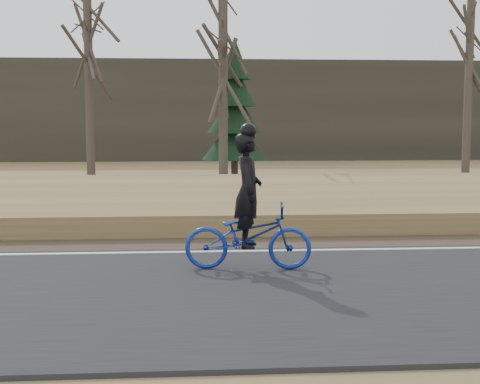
{
  "coord_description": "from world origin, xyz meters",
  "views": [
    {
      "loc": [
        -6.47,
        -11.57,
        2.4
      ],
      "look_at": [
        -5.59,
        0.5,
        1.1
      ],
      "focal_mm": 50.0,
      "sensor_mm": 36.0,
      "label": 1
    }
  ],
  "objects": [
    {
      "name": "treeline_backdrop",
      "position": [
        0.0,
        30.0,
        3.0
      ],
      "size": [
        120.0,
        4.0,
        6.0
      ],
      "primitive_type": "cube",
      "color": "#383328",
      "rests_on": "ground"
    },
    {
      "name": "ballast",
      "position": [
        0.0,
        8.0,
        0.23
      ],
      "size": [
        120.0,
        3.0,
        0.45
      ],
      "primitive_type": "cube",
      "color": "slate",
      "rests_on": "ground"
    },
    {
      "name": "conifer",
      "position": [
        -4.75,
        14.98,
        2.69
      ],
      "size": [
        2.6,
        2.6,
        5.68
      ],
      "color": "#494035",
      "rests_on": "ground"
    },
    {
      "name": "embankment",
      "position": [
        0.0,
        4.2,
        0.22
      ],
      "size": [
        120.0,
        5.0,
        0.44
      ],
      "primitive_type": "cube",
      "color": "#9C7F4F",
      "rests_on": "ground"
    },
    {
      "name": "bare_tree_center",
      "position": [
        5.79,
        17.46,
        4.39
      ],
      "size": [
        0.36,
        0.36,
        8.78
      ],
      "primitive_type": "cylinder",
      "color": "#494035",
      "rests_on": "ground"
    },
    {
      "name": "bare_tree_left",
      "position": [
        -10.71,
        16.98,
        4.29
      ],
      "size": [
        0.36,
        0.36,
        8.59
      ],
      "primitive_type": "cylinder",
      "color": "#494035",
      "rests_on": "ground"
    },
    {
      "name": "cyclist",
      "position": [
        -5.59,
        -1.23,
        0.79
      ],
      "size": [
        2.05,
        0.89,
        2.3
      ],
      "rotation": [
        0.0,
        0.0,
        1.47
      ],
      "color": "navy",
      "rests_on": "road"
    },
    {
      "name": "bare_tree_near_left",
      "position": [
        -5.27,
        13.39,
        3.42
      ],
      "size": [
        0.36,
        0.36,
        6.85
      ],
      "primitive_type": "cylinder",
      "color": "#494035",
      "rests_on": "ground"
    },
    {
      "name": "railroad",
      "position": [
        0.0,
        8.0,
        0.53
      ],
      "size": [
        120.0,
        2.4,
        0.29
      ],
      "color": "black",
      "rests_on": "ballast"
    }
  ]
}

